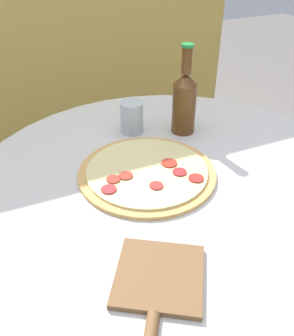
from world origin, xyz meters
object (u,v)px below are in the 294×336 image
drinking_glass (131,117)px  beer_bottle (184,100)px  pizza (147,172)px  pizza_paddle (158,287)px

drinking_glass → beer_bottle: bearing=-22.7°
pizza → beer_bottle: 0.27m
beer_bottle → pizza_paddle: size_ratio=0.90×
pizza → pizza_paddle: (-0.13, -0.33, -0.00)m
pizza_paddle → drinking_glass: drinking_glass is taller
pizza_paddle → drinking_glass: size_ratio=3.09×
pizza_paddle → beer_bottle: bearing=179.3°
pizza → pizza_paddle: pizza is taller
beer_bottle → drinking_glass: (-0.15, 0.06, -0.05)m
beer_bottle → pizza_paddle: beer_bottle is taller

